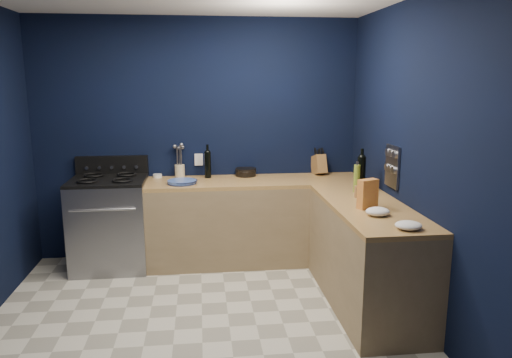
{
  "coord_description": "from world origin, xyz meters",
  "views": [
    {
      "loc": [
        0.02,
        -3.58,
        1.96
      ],
      "look_at": [
        0.55,
        1.0,
        1.0
      ],
      "focal_mm": 34.11,
      "sensor_mm": 36.0,
      "label": 1
    }
  ],
  "objects": [
    {
      "name": "cooktop",
      "position": [
        -0.93,
        1.42,
        0.94
      ],
      "size": [
        0.76,
        0.66,
        0.03
      ],
      "primitive_type": "cube",
      "color": "black",
      "rests_on": "gas_range"
    },
    {
      "name": "oil_bottle",
      "position": [
        1.48,
        0.76,
        1.03
      ],
      "size": [
        0.07,
        0.07,
        0.26
      ],
      "primitive_type": "cylinder",
      "rotation": [
        0.0,
        0.0,
        -0.08
      ],
      "color": "olive",
      "rests_on": "top_right"
    },
    {
      "name": "cab_right",
      "position": [
        1.44,
        0.29,
        0.43
      ],
      "size": [
        0.63,
        1.67,
        0.86
      ],
      "primitive_type": "cube",
      "color": "#887251",
      "rests_on": "floor"
    },
    {
      "name": "cab_back",
      "position": [
        0.6,
        1.44,
        0.43
      ],
      "size": [
        2.3,
        0.63,
        0.86
      ],
      "primitive_type": "cube",
      "color": "#887251",
      "rests_on": "floor"
    },
    {
      "name": "knife_block",
      "position": [
        1.34,
        1.67,
        1.01
      ],
      "size": [
        0.15,
        0.26,
        0.26
      ],
      "primitive_type": "cube",
      "rotation": [
        -0.31,
        0.0,
        0.16
      ],
      "color": "brown",
      "rests_on": "top_back"
    },
    {
      "name": "wall_back",
      "position": [
        0.0,
        1.76,
        1.3
      ],
      "size": [
        3.5,
        0.02,
        2.6
      ],
      "primitive_type": "cube",
      "color": "black",
      "rests_on": "ground"
    },
    {
      "name": "wall_right",
      "position": [
        1.76,
        0.0,
        1.3
      ],
      "size": [
        0.02,
        3.5,
        2.6
      ],
      "primitive_type": "cube",
      "color": "black",
      "rests_on": "ground"
    },
    {
      "name": "towel_end",
      "position": [
        1.48,
        -0.4,
        0.93
      ],
      "size": [
        0.23,
        0.22,
        0.06
      ],
      "primitive_type": "ellipsoid",
      "rotation": [
        0.0,
        0.0,
        -0.27
      ],
      "color": "white",
      "rests_on": "top_right"
    },
    {
      "name": "wine_bottle_right",
      "position": [
        1.54,
        0.82,
        1.06
      ],
      "size": [
        0.1,
        0.1,
        0.33
      ],
      "primitive_type": "cylinder",
      "rotation": [
        0.0,
        0.0,
        0.24
      ],
      "color": "black",
      "rests_on": "top_right"
    },
    {
      "name": "towel_front",
      "position": [
        1.39,
        -0.04,
        0.93
      ],
      "size": [
        0.22,
        0.2,
        0.07
      ],
      "primitive_type": "ellipsoid",
      "rotation": [
        0.0,
        0.0,
        -0.23
      ],
      "color": "white",
      "rests_on": "top_right"
    },
    {
      "name": "oven_door",
      "position": [
        -0.93,
        1.1,
        0.45
      ],
      "size": [
        0.59,
        0.02,
        0.42
      ],
      "primitive_type": "cube",
      "color": "black",
      "rests_on": "gas_range"
    },
    {
      "name": "spice_jar_near",
      "position": [
        1.42,
        0.55,
        0.95
      ],
      "size": [
        0.06,
        0.06,
        0.11
      ],
      "primitive_type": "cylinder",
      "rotation": [
        0.0,
        0.0,
        -0.28
      ],
      "color": "olive",
      "rests_on": "top_right"
    },
    {
      "name": "wine_bottle_back",
      "position": [
        0.1,
        1.61,
        1.04
      ],
      "size": [
        0.09,
        0.09,
        0.28
      ],
      "primitive_type": "cylinder",
      "rotation": [
        0.0,
        0.0,
        0.35
      ],
      "color": "black",
      "rests_on": "top_back"
    },
    {
      "name": "utensil_crock",
      "position": [
        -0.21,
        1.69,
        0.97
      ],
      "size": [
        0.13,
        0.13,
        0.13
      ],
      "primitive_type": "cylinder",
      "rotation": [
        0.0,
        0.0,
        -0.25
      ],
      "color": "beige",
      "rests_on": "top_back"
    },
    {
      "name": "crouton_bag",
      "position": [
        1.38,
        0.18,
        1.02
      ],
      "size": [
        0.18,
        0.14,
        0.24
      ],
      "primitive_type": "cube",
      "rotation": [
        0.0,
        0.0,
        0.39
      ],
      "color": "#B6112F",
      "rests_on": "top_right"
    },
    {
      "name": "spice_panel",
      "position": [
        1.74,
        0.55,
        1.18
      ],
      "size": [
        0.02,
        0.28,
        0.38
      ],
      "primitive_type": "cube",
      "color": "gray",
      "rests_on": "wall_right"
    },
    {
      "name": "plate_stack",
      "position": [
        -0.18,
        1.33,
        0.92
      ],
      "size": [
        0.39,
        0.39,
        0.04
      ],
      "primitive_type": "cylinder",
      "rotation": [
        0.0,
        0.0,
        -0.41
      ],
      "color": "#305590",
      "rests_on": "top_back"
    },
    {
      "name": "lemon_basket",
      "position": [
        0.51,
        1.66,
        0.94
      ],
      "size": [
        0.3,
        0.3,
        0.09
      ],
      "primitive_type": "cylinder",
      "rotation": [
        0.0,
        0.0,
        0.43
      ],
      "color": "black",
      "rests_on": "top_back"
    },
    {
      "name": "top_back",
      "position": [
        0.6,
        1.44,
        0.88
      ],
      "size": [
        2.3,
        0.63,
        0.04
      ],
      "primitive_type": "cube",
      "color": "brown",
      "rests_on": "cab_back"
    },
    {
      "name": "gas_range",
      "position": [
        -0.93,
        1.42,
        0.46
      ],
      "size": [
        0.76,
        0.66,
        0.92
      ],
      "primitive_type": "cube",
      "color": "gray",
      "rests_on": "floor"
    },
    {
      "name": "wall_front",
      "position": [
        0.0,
        -1.76,
        1.3
      ],
      "size": [
        3.5,
        0.02,
        2.6
      ],
      "primitive_type": "cube",
      "color": "black",
      "rests_on": "ground"
    },
    {
      "name": "spice_jar_far",
      "position": [
        1.53,
        0.65,
        0.94
      ],
      "size": [
        0.05,
        0.05,
        0.08
      ],
      "primitive_type": "cylinder",
      "rotation": [
        0.0,
        0.0,
        -0.28
      ],
      "color": "olive",
      "rests_on": "top_right"
    },
    {
      "name": "ramekin",
      "position": [
        -0.45,
        1.68,
        0.92
      ],
      "size": [
        0.1,
        0.1,
        0.04
      ],
      "primitive_type": "cylinder",
      "rotation": [
        0.0,
        0.0,
        -0.02
      ],
      "color": "white",
      "rests_on": "top_back"
    },
    {
      "name": "wall_outlet",
      "position": [
        0.0,
        1.74,
        1.08
      ],
      "size": [
        0.09,
        0.02,
        0.13
      ],
      "primitive_type": "cube",
      "color": "white",
      "rests_on": "wall_back"
    },
    {
      "name": "floor",
      "position": [
        0.0,
        0.0,
        -0.01
      ],
      "size": [
        3.5,
        3.5,
        0.02
      ],
      "primitive_type": "cube",
      "color": "beige",
      "rests_on": "ground"
    },
    {
      "name": "backguard",
      "position": [
        -0.93,
        1.72,
        1.04
      ],
      "size": [
        0.76,
        0.06,
        0.2
      ],
      "primitive_type": "cube",
      "color": "black",
      "rests_on": "gas_range"
    },
    {
      "name": "top_right",
      "position": [
        1.44,
        0.29,
        0.88
      ],
      "size": [
        0.63,
        1.67,
        0.04
      ],
      "primitive_type": "cube",
      "color": "brown",
      "rests_on": "cab_right"
    }
  ]
}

